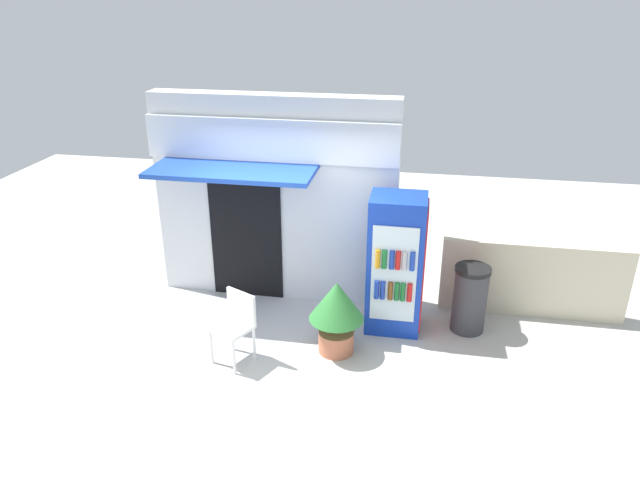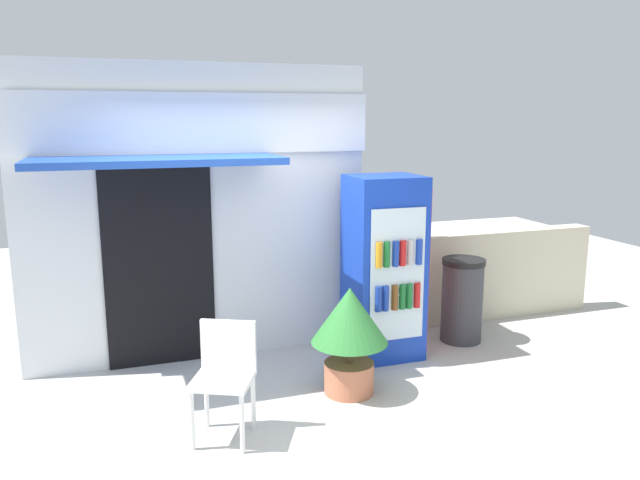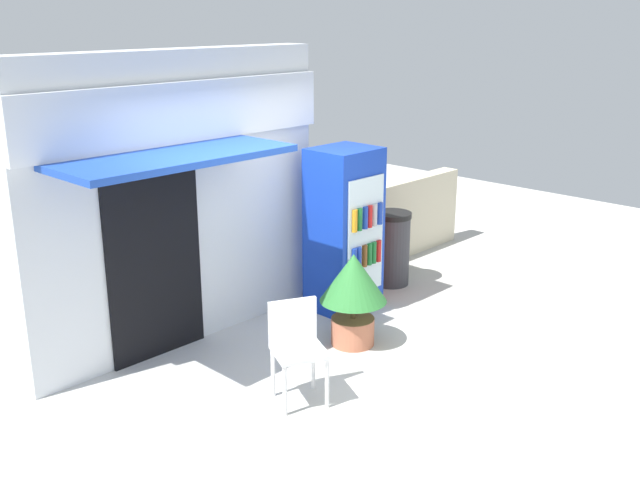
# 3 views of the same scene
# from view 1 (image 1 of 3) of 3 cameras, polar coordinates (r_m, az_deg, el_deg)

# --- Properties ---
(ground) EXTENTS (16.00, 16.00, 0.00)m
(ground) POSITION_cam_1_polar(r_m,az_deg,el_deg) (7.17, -4.31, -11.81)
(ground) COLOR beige
(storefront_building) EXTENTS (3.33, 1.18, 2.86)m
(storefront_building) POSITION_cam_1_polar(r_m,az_deg,el_deg) (8.07, -4.51, 4.21)
(storefront_building) COLOR silver
(storefront_building) RESTS_ON ground
(drink_cooler) EXTENTS (0.71, 0.66, 1.81)m
(drink_cooler) POSITION_cam_1_polar(r_m,az_deg,el_deg) (7.47, 7.38, -2.35)
(drink_cooler) COLOR #1438B2
(drink_cooler) RESTS_ON ground
(plastic_chair) EXTENTS (0.55, 0.54, 0.87)m
(plastic_chair) POSITION_cam_1_polar(r_m,az_deg,el_deg) (7.02, -8.16, -7.81)
(plastic_chair) COLOR white
(plastic_chair) RESTS_ON ground
(potted_plant_near_shop) EXTENTS (0.66, 0.66, 0.94)m
(potted_plant_near_shop) POSITION_cam_1_polar(r_m,az_deg,el_deg) (7.05, 1.61, -6.69)
(potted_plant_near_shop) COLOR #BC6B4C
(potted_plant_near_shop) RESTS_ON ground
(trash_bin) EXTENTS (0.45, 0.45, 0.90)m
(trash_bin) POSITION_cam_1_polar(r_m,az_deg,el_deg) (7.79, 14.31, -5.53)
(trash_bin) COLOR #38383D
(trash_bin) RESTS_ON ground
(stone_boundary_wall) EXTENTS (2.41, 0.23, 1.04)m
(stone_boundary_wall) POSITION_cam_1_polar(r_m,az_deg,el_deg) (8.38, 19.90, -3.54)
(stone_boundary_wall) COLOR beige
(stone_boundary_wall) RESTS_ON ground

